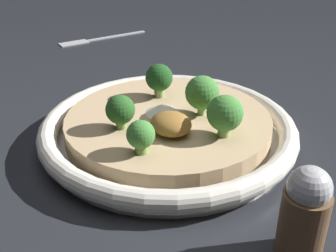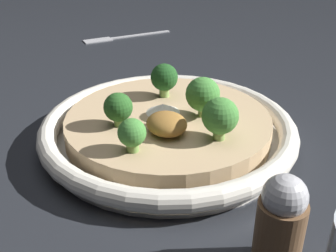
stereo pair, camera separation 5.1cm
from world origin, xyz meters
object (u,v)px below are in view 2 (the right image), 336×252
broccoli_back_right (118,108)px  pepper_shaker (281,223)px  broccoli_front_left (220,117)px  risotto_bowl (168,129)px  broccoli_back_left (132,134)px  broccoli_right (164,78)px  fork_utensil (119,37)px  broccoli_front (203,95)px

broccoli_back_right → pepper_shaker: 0.22m
broccoli_front_left → pepper_shaker: 0.15m
risotto_bowl → broccoli_back_left: broccoli_back_left is taller
broccoli_right → fork_utensil: bearing=-15.6°
broccoli_front_left → broccoli_back_right: bearing=44.1°
risotto_bowl → fork_utensil: size_ratio=1.56×
pepper_shaker → fork_utensil: bearing=-13.6°
risotto_bowl → broccoli_front_left: broccoli_front_left is taller
broccoli_front → broccoli_back_left: bearing=105.3°
broccoli_right → broccoli_back_right: bearing=117.6°
broccoli_back_left → pepper_shaker: size_ratio=0.42×
pepper_shaker → risotto_bowl: bearing=-6.5°
broccoli_back_left → pepper_shaker: bearing=-164.2°
broccoli_back_left → broccoli_back_right: bearing=-10.9°
broccoli_back_right → pepper_shaker: bearing=-170.9°
risotto_bowl → pepper_shaker: (-0.21, 0.02, 0.02)m
broccoli_back_right → broccoli_right: bearing=-62.4°
broccoli_front → pepper_shaker: (-0.19, 0.06, -0.02)m
risotto_bowl → fork_utensil: risotto_bowl is taller
risotto_bowl → broccoli_back_right: broccoli_back_right is taller
broccoli_front_left → pepper_shaker: pepper_shaker is taller
broccoli_back_right → fork_utensil: 0.47m
broccoli_back_right → fork_utensil: broccoli_back_right is taller
broccoli_right → pepper_shaker: size_ratio=0.52×
broccoli_back_left → fork_utensil: 0.53m
broccoli_front → broccoli_front_left: broccoli_front is taller
broccoli_back_left → broccoli_front: bearing=-74.7°
risotto_bowl → fork_utensil: bearing=-16.9°
broccoli_right → risotto_bowl: bearing=154.3°
risotto_bowl → broccoli_front_left: 0.09m
broccoli_back_right → broccoli_back_left: 0.06m
broccoli_front → broccoli_back_right: (0.03, 0.09, -0.01)m
broccoli_front → broccoli_back_left: size_ratio=1.36×
broccoli_front_left → broccoli_right: size_ratio=1.07×
broccoli_back_right → risotto_bowl: bearing=-97.8°
pepper_shaker → broccoli_front_left: bearing=-17.7°
broccoli_front_left → fork_utensil: bearing=-12.5°
broccoli_front → fork_utensil: broccoli_front is taller
risotto_bowl → broccoli_front: bearing=-119.6°
fork_utensil → broccoli_back_left: bearing=72.1°
broccoli_right → broccoli_front: bearing=-172.4°
broccoli_front → broccoli_right: bearing=7.6°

